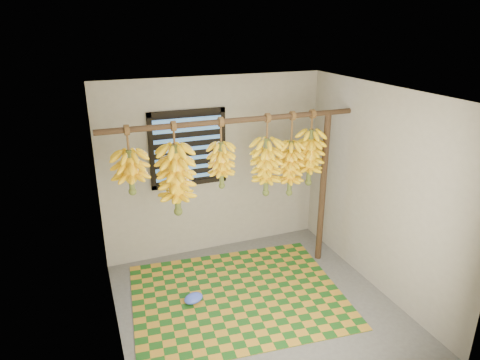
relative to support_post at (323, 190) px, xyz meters
name	(u,v)px	position (x,y,z in m)	size (l,w,h in m)	color
floor	(258,308)	(-1.20, -0.70, -1.00)	(3.00, 3.00, 0.01)	#525252
ceiling	(261,93)	(-1.20, -0.70, 1.40)	(3.00, 3.00, 0.01)	silver
wall_back	(214,167)	(-1.20, 0.80, 0.20)	(3.00, 0.01, 2.40)	gray
wall_left	(108,236)	(-2.71, -0.70, 0.20)	(0.01, 3.00, 2.40)	gray
wall_right	(379,191)	(0.30, -0.70, 0.20)	(0.01, 3.00, 2.40)	gray
window	(188,149)	(-1.55, 0.78, 0.50)	(1.00, 0.04, 1.00)	black
hanging_pole	(235,121)	(-1.20, 0.00, 1.00)	(0.06, 0.06, 3.00)	#41291B
support_post	(323,190)	(0.00, 0.00, 0.00)	(0.08, 0.08, 2.00)	#41291B
woven_mat	(238,295)	(-1.33, -0.40, -0.99)	(2.41, 1.93, 0.01)	#1A5017
plastic_bag	(193,298)	(-1.85, -0.34, -0.94)	(0.24, 0.17, 0.10)	#3F5AEC
banana_bunch_a	(131,172)	(-2.37, 0.00, 0.55)	(0.37, 0.37, 0.74)	brown
banana_bunch_b	(176,180)	(-1.89, 0.00, 0.39)	(0.39, 0.39, 1.06)	brown
banana_bunch_c	(221,165)	(-1.37, 0.00, 0.50)	(0.30, 0.30, 0.82)	brown
banana_bunch_d	(266,167)	(-0.81, 0.00, 0.41)	(0.36, 0.36, 0.99)	brown
banana_bunch_e	(290,168)	(-0.49, 0.00, 0.35)	(0.32, 0.32, 1.04)	brown
banana_bunch_f	(310,157)	(-0.22, 0.00, 0.46)	(0.34, 0.34, 0.94)	brown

